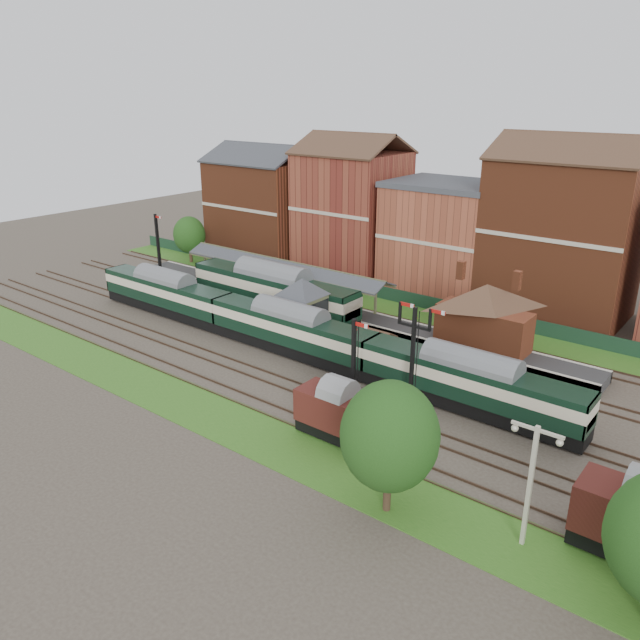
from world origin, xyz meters
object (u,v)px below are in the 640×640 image
Objects in this scene: semaphore_bracket at (413,352)px; goods_van_a at (338,412)px; signal_box at (302,307)px; platform_railcar at (273,291)px; dmu_train at (290,329)px.

goods_van_a is (-1.83, -6.50, -2.65)m from semaphore_bracket.
signal_box is 18.06m from goods_van_a.
signal_box is 0.30× the size of platform_railcar.
platform_railcar is 3.51× the size of goods_van_a.
dmu_train is at bearing 169.68° from semaphore_bracket.
platform_railcar is at bearing 157.41° from semaphore_bracket.
platform_railcar is (-7.90, 6.50, 0.38)m from dmu_train.
platform_railcar is (-21.63, 9.00, -1.94)m from semaphore_bracket.
semaphore_bracket is 0.41× the size of platform_railcar.
semaphore_bracket reaches higher than dmu_train.
semaphore_bracket is (15.04, -5.75, 1.44)m from signal_box.
dmu_train is at bearing 142.91° from goods_van_a.
signal_box is at bearing 159.08° from semaphore_bracket.
dmu_train is (1.31, -3.25, -0.88)m from signal_box.
goods_van_a is at bearing -105.69° from semaphore_bracket.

